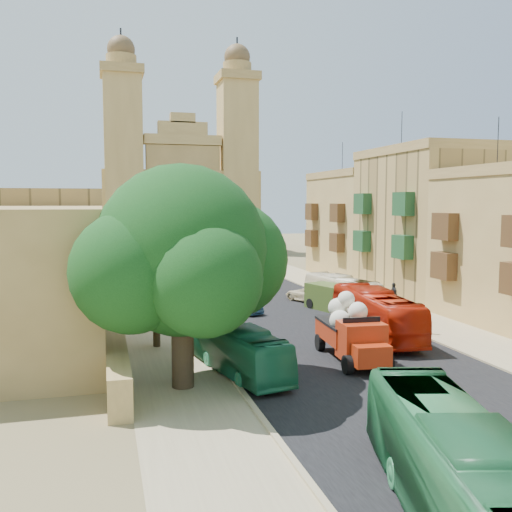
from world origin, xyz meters
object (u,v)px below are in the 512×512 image
car_white_a (230,297)px  pedestrian_a (425,322)px  red_truck (352,331)px  car_blue_b (187,259)px  car_white_b (221,269)px  olive_pickup (334,298)px  car_blue_a (244,305)px  car_cream (310,294)px  ficus_tree (184,256)px  bus_green_south (459,473)px  car_dkblue (211,274)px  street_tree_c (134,254)px  street_tree_b (142,265)px  bus_cream_east (342,290)px  bus_green_north (237,348)px  bus_red_east (376,313)px  pedestrian_c (393,294)px  street_tree_a (156,290)px  church (178,198)px  street_tree_d (129,247)px

car_white_a → pedestrian_a: size_ratio=2.46×
red_truck → car_blue_b: bearing=91.4°
pedestrian_a → car_white_b: bearing=-61.8°
olive_pickup → car_blue_a: (-7.25, 0.80, -0.34)m
car_white_a → car_cream: car_cream is taller
ficus_tree → bus_green_south: 15.42m
car_dkblue → street_tree_c: bearing=-154.8°
bus_green_south → street_tree_b: bearing=114.3°
bus_cream_east → car_blue_b: size_ratio=2.74×
bus_cream_east → bus_green_north: bearing=41.3°
bus_cream_east → pedestrian_a: 11.42m
olive_pickup → bus_green_north: bearing=-128.4°
ficus_tree → bus_red_east: bearing=27.4°
bus_red_east → car_dkblue: (-5.37, 29.73, -0.89)m
car_white_a → car_blue_b: 35.71m
bus_red_east → pedestrian_c: (6.65, 9.80, -0.54)m
ficus_tree → bus_red_east: ficus_tree is taller
street_tree_a → street_tree_b: 12.00m
bus_green_north → street_tree_b: bearing=89.4°
church → olive_pickup: church is taller
bus_green_north → car_white_a: bus_green_north is taller
olive_pickup → bus_red_east: size_ratio=0.50×
street_tree_b → street_tree_c: bearing=90.0°
bus_green_south → bus_green_north: bearing=113.5°
bus_green_north → car_dkblue: bus_green_north is taller
car_dkblue → car_white_a: bearing=-97.9°
car_dkblue → bus_red_east: bearing=-83.0°
bus_red_east → bus_cream_east: (2.50, 11.17, -0.26)m
car_white_a → car_dkblue: 16.04m
car_cream → car_blue_b: car_cream is taller
olive_pickup → car_white_b: olive_pickup is taller
car_white_a → car_dkblue: car_white_a is taller
street_tree_d → car_blue_a: bearing=-74.3°
bus_green_south → car_dkblue: size_ratio=2.60×
bus_green_south → bus_cream_east: (10.50, 31.78, -0.29)m
car_blue_a → bus_green_north: bearing=-125.0°
street_tree_d → red_truck: size_ratio=0.75×
red_truck → car_cream: red_truck is taller
ficus_tree → bus_green_north: ficus_tree is taller
car_white_a → car_cream: 7.15m
car_white_b → street_tree_d: bearing=-21.4°
street_tree_a → bus_green_south: 22.56m
car_white_a → car_dkblue: bearing=84.7°
church → street_tree_c: 44.17m
church → car_dkblue: (-1.37, -37.93, -8.89)m
pedestrian_c → bus_green_north: bearing=-46.7°
olive_pickup → car_blue_b: (-6.14, 40.37, -0.46)m
red_truck → car_dkblue: 34.61m
street_tree_b → street_tree_c: street_tree_b is taller
street_tree_b → pedestrian_c: street_tree_b is taller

